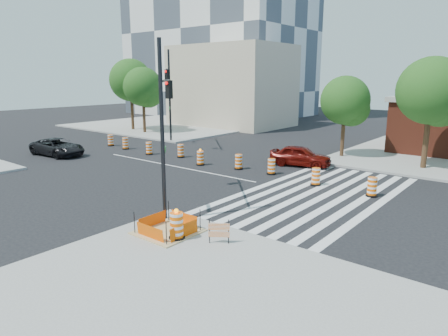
% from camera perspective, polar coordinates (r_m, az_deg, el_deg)
% --- Properties ---
extents(ground, '(120.00, 120.00, 0.00)m').
position_cam_1_polar(ground, '(28.26, -7.17, 0.27)').
color(ground, black).
rests_on(ground, ground).
extents(sidewalk_nw, '(22.00, 22.00, 0.15)m').
position_cam_1_polar(sidewalk_nw, '(53.39, -6.68, 6.26)').
color(sidewalk_nw, gray).
rests_on(sidewalk_nw, ground).
extents(crosswalk_east, '(6.75, 13.50, 0.01)m').
position_cam_1_polar(crosswalk_east, '(21.93, 13.14, -3.64)').
color(crosswalk_east, silver).
rests_on(crosswalk_east, ground).
extents(lane_centerline, '(14.00, 0.12, 0.01)m').
position_cam_1_polar(lane_centerline, '(28.26, -7.17, 0.28)').
color(lane_centerline, silver).
rests_on(lane_centerline, ground).
extents(excavation_pit, '(2.20, 2.20, 0.90)m').
position_cam_1_polar(excavation_pit, '(15.99, -8.03, -8.85)').
color(excavation_pit, tan).
rests_on(excavation_pit, ground).
extents(beige_midrise, '(14.00, 10.00, 10.00)m').
position_cam_1_polar(beige_midrise, '(52.04, 1.13, 11.61)').
color(beige_midrise, '#BCAB90').
rests_on(beige_midrise, ground).
extents(red_coupe, '(4.53, 2.59, 1.45)m').
position_cam_1_polar(red_coupe, '(28.47, 10.87, 1.72)').
color(red_coupe, '#560B07').
rests_on(red_coupe, ground).
extents(dark_suv, '(5.08, 2.66, 1.36)m').
position_cam_1_polar(dark_suv, '(34.47, -22.71, 2.79)').
color(dark_suv, black).
rests_on(dark_suv, ground).
extents(signal_pole_se, '(3.94, 4.24, 7.48)m').
position_cam_1_polar(signal_pole_se, '(18.17, -8.49, 7.95)').
color(signal_pole_se, black).
rests_on(signal_pole_se, ground).
extents(signal_pole_nw, '(4.64, 4.61, 8.46)m').
position_cam_1_polar(signal_pole_nw, '(36.84, -7.88, 11.28)').
color(signal_pole_nw, black).
rests_on(signal_pole_nw, ground).
extents(pit_drum, '(0.61, 0.61, 1.21)m').
position_cam_1_polar(pit_drum, '(15.15, -6.78, -8.33)').
color(pit_drum, black).
rests_on(pit_drum, ground).
extents(barricade, '(0.66, 0.48, 0.92)m').
position_cam_1_polar(barricade, '(14.71, -0.73, -8.87)').
color(barricade, '#FF6105').
rests_on(barricade, ground).
extents(tree_north_a, '(4.83, 4.83, 8.21)m').
position_cam_1_polar(tree_north_a, '(48.00, -13.10, 11.80)').
color(tree_north_a, '#382314').
rests_on(tree_north_a, ground).
extents(tree_north_b, '(4.25, 4.25, 7.22)m').
position_cam_1_polar(tree_north_b, '(45.18, -11.44, 10.99)').
color(tree_north_b, '#382314').
rests_on(tree_north_b, ground).
extents(tree_north_c, '(3.67, 3.67, 6.24)m').
position_cam_1_polar(tree_north_c, '(31.85, 16.98, 8.84)').
color(tree_north_c, '#382314').
rests_on(tree_north_c, ground).
extents(tree_north_d, '(4.38, 4.38, 7.44)m').
position_cam_1_polar(tree_north_d, '(29.56, 27.59, 9.26)').
color(tree_north_d, '#382314').
rests_on(tree_north_d, ground).
extents(median_drum_0, '(0.60, 0.60, 1.02)m').
position_cam_1_polar(median_drum_0, '(37.76, -15.88, 3.78)').
color(median_drum_0, black).
rests_on(median_drum_0, ground).
extents(median_drum_1, '(0.60, 0.60, 1.02)m').
position_cam_1_polar(median_drum_1, '(35.65, -13.91, 3.38)').
color(median_drum_1, black).
rests_on(median_drum_1, ground).
extents(median_drum_2, '(0.60, 0.60, 1.02)m').
position_cam_1_polar(median_drum_2, '(32.75, -10.65, 2.73)').
color(median_drum_2, black).
rests_on(median_drum_2, ground).
extents(median_drum_3, '(0.60, 0.60, 1.02)m').
position_cam_1_polar(median_drum_3, '(31.23, -6.20, 2.38)').
color(median_drum_3, black).
rests_on(median_drum_3, ground).
extents(median_drum_4, '(0.60, 0.60, 1.18)m').
position_cam_1_polar(median_drum_4, '(28.32, -3.40, 1.38)').
color(median_drum_4, black).
rests_on(median_drum_4, ground).
extents(median_drum_5, '(0.60, 0.60, 1.02)m').
position_cam_1_polar(median_drum_5, '(27.02, 2.10, 0.82)').
color(median_drum_5, black).
rests_on(median_drum_5, ground).
extents(median_drum_6, '(0.60, 0.60, 1.02)m').
position_cam_1_polar(median_drum_6, '(25.77, 6.79, 0.15)').
color(median_drum_6, black).
rests_on(median_drum_6, ground).
extents(median_drum_7, '(0.60, 0.60, 1.02)m').
position_cam_1_polar(median_drum_7, '(23.55, 12.99, -1.30)').
color(median_drum_7, black).
rests_on(median_drum_7, ground).
extents(median_drum_8, '(0.60, 0.60, 1.02)m').
position_cam_1_polar(median_drum_8, '(22.21, 20.39, -2.64)').
color(median_drum_8, black).
rests_on(median_drum_8, ground).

